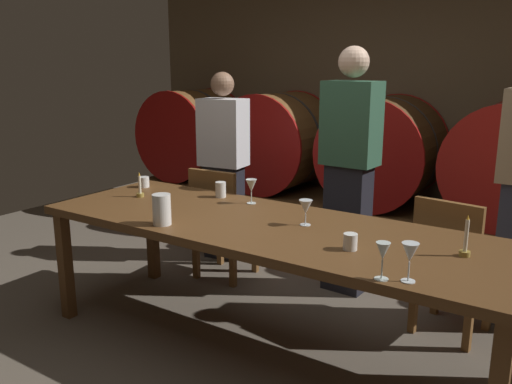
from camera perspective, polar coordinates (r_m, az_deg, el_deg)
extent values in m
plane|color=brown|center=(3.36, -1.18, -15.65)|extent=(7.64, 7.64, 0.00)
cube|color=brown|center=(5.44, 15.65, 8.73)|extent=(5.87, 0.24, 2.45)
cube|color=brown|center=(5.11, 12.98, -3.24)|extent=(5.29, 0.90, 0.38)
cylinder|color=brown|center=(6.09, -6.81, 6.25)|extent=(0.99, 0.77, 0.99)
cylinder|color=maroon|center=(5.79, -9.38, 5.79)|extent=(1.00, 0.03, 1.00)
cylinder|color=maroon|center=(6.40, -4.48, 6.66)|extent=(1.00, 0.03, 1.00)
cylinder|color=#2D2D33|center=(6.09, -6.81, 6.25)|extent=(0.99, 0.04, 0.99)
cylinder|color=brown|center=(5.44, 2.31, 5.46)|extent=(0.99, 0.77, 0.99)
cylinder|color=#9E1411|center=(5.10, -0.03, 4.93)|extent=(1.00, 0.03, 1.00)
cylinder|color=#9E1411|center=(5.78, 4.38, 5.92)|extent=(1.00, 0.03, 1.00)
cylinder|color=#2D2D33|center=(5.44, 2.31, 5.46)|extent=(0.99, 0.04, 0.99)
cylinder|color=#513319|center=(4.96, 13.52, 4.30)|extent=(0.99, 0.77, 0.99)
cylinder|color=#9E1411|center=(4.59, 11.78, 3.65)|extent=(1.00, 0.03, 1.00)
cylinder|color=#9E1411|center=(5.33, 15.01, 4.85)|extent=(1.00, 0.03, 1.00)
cylinder|color=#2D2D33|center=(4.96, 13.52, 4.30)|extent=(0.99, 0.04, 0.99)
cylinder|color=#B21C16|center=(4.32, 25.30, 2.00)|extent=(1.00, 0.03, 1.00)
cube|color=brown|center=(2.99, 1.25, -3.87)|extent=(2.78, 0.92, 0.05)
cube|color=brown|center=(3.70, -19.89, -7.51)|extent=(0.07, 0.07, 0.72)
cube|color=brown|center=(4.19, -11.12, -4.45)|extent=(0.07, 0.07, 0.72)
cube|color=brown|center=(4.14, -3.29, -3.25)|extent=(0.43, 0.43, 0.04)
cube|color=brown|center=(3.94, -4.75, -0.70)|extent=(0.40, 0.07, 0.42)
cube|color=brown|center=(4.27, -0.07, -5.96)|extent=(0.05, 0.05, 0.42)
cube|color=brown|center=(4.44, -3.91, -5.22)|extent=(0.05, 0.05, 0.42)
cube|color=brown|center=(3.99, -2.51, -7.38)|extent=(0.05, 0.05, 0.42)
cube|color=brown|center=(4.17, -6.49, -6.51)|extent=(0.05, 0.05, 0.42)
cube|color=brown|center=(3.49, 20.68, -7.42)|extent=(0.45, 0.45, 0.04)
cube|color=brown|center=(3.26, 19.87, -4.56)|extent=(0.40, 0.10, 0.42)
cube|color=brown|center=(3.68, 23.85, -10.50)|extent=(0.05, 0.05, 0.42)
cube|color=brown|center=(3.78, 18.91, -9.41)|extent=(0.05, 0.05, 0.42)
cube|color=brown|center=(3.38, 22.02, -12.48)|extent=(0.05, 0.05, 0.42)
cube|color=brown|center=(3.49, 16.69, -11.20)|extent=(0.05, 0.05, 0.42)
cube|color=black|center=(4.56, -3.45, -2.13)|extent=(0.32, 0.23, 0.81)
cube|color=silver|center=(4.42, -3.58, 6.43)|extent=(0.41, 0.28, 0.56)
sphere|color=#8C664C|center=(4.39, -3.65, 11.57)|extent=(0.19, 0.19, 0.19)
cube|color=black|center=(3.92, 9.78, -3.89)|extent=(0.31, 0.22, 0.95)
cube|color=#336047|center=(3.77, 10.25, 7.29)|extent=(0.39, 0.26, 0.58)
sphere|color=beige|center=(3.75, 10.53, 13.66)|extent=(0.21, 0.21, 0.21)
cylinder|color=olive|center=(3.66, -12.39, -0.32)|extent=(0.05, 0.05, 0.02)
cylinder|color=#EDE5CC|center=(3.64, -12.45, 0.79)|extent=(0.02, 0.02, 0.12)
cone|color=yellow|center=(3.63, -12.51, 1.91)|extent=(0.01, 0.01, 0.02)
cylinder|color=olive|center=(2.67, 21.60, -6.21)|extent=(0.05, 0.05, 0.02)
cylinder|color=#EDE5CC|center=(2.64, 21.77, -4.39)|extent=(0.02, 0.02, 0.15)
cone|color=yellow|center=(2.62, 21.94, -2.54)|extent=(0.01, 0.01, 0.02)
cylinder|color=white|center=(2.99, -10.15, -1.88)|extent=(0.10, 0.10, 0.17)
cylinder|color=silver|center=(3.41, -0.51, -1.21)|extent=(0.06, 0.06, 0.00)
cylinder|color=silver|center=(3.40, -0.51, -0.58)|extent=(0.01, 0.01, 0.07)
cone|color=silver|center=(3.38, -0.51, 0.70)|extent=(0.07, 0.07, 0.08)
cylinder|color=white|center=(2.97, 5.34, -3.55)|extent=(0.06, 0.06, 0.00)
cylinder|color=white|center=(2.96, 5.36, -2.93)|extent=(0.01, 0.01, 0.06)
cone|color=white|center=(2.94, 5.39, -1.61)|extent=(0.08, 0.08, 0.08)
cylinder|color=silver|center=(2.30, 13.38, -9.12)|extent=(0.06, 0.06, 0.00)
cylinder|color=silver|center=(2.28, 13.44, -8.10)|extent=(0.01, 0.01, 0.08)
cone|color=silver|center=(2.25, 13.55, -6.22)|extent=(0.06, 0.06, 0.07)
cylinder|color=white|center=(2.30, 16.09, -9.23)|extent=(0.06, 0.06, 0.00)
cylinder|color=white|center=(2.29, 16.16, -8.23)|extent=(0.01, 0.01, 0.08)
cone|color=white|center=(2.26, 16.30, -6.29)|extent=(0.07, 0.07, 0.08)
cylinder|color=white|center=(3.94, -12.01, 1.06)|extent=(0.08, 0.08, 0.08)
cylinder|color=white|center=(3.57, -3.84, 0.26)|extent=(0.07, 0.07, 0.10)
cylinder|color=white|center=(2.60, 10.15, -5.31)|extent=(0.07, 0.07, 0.08)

